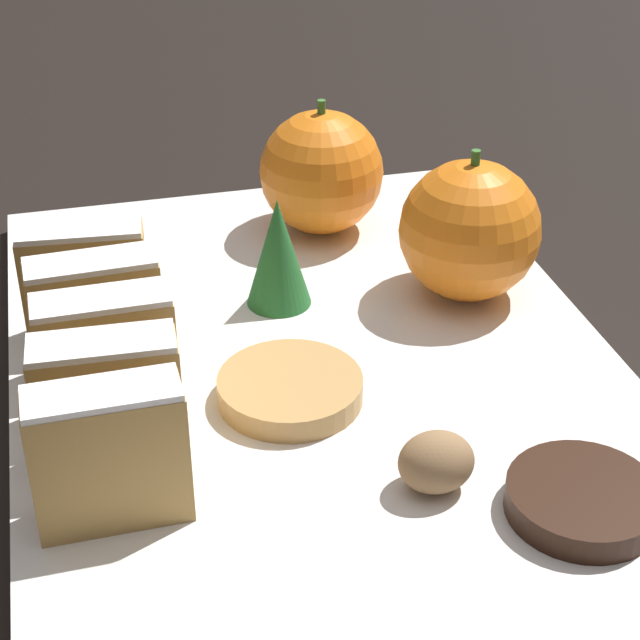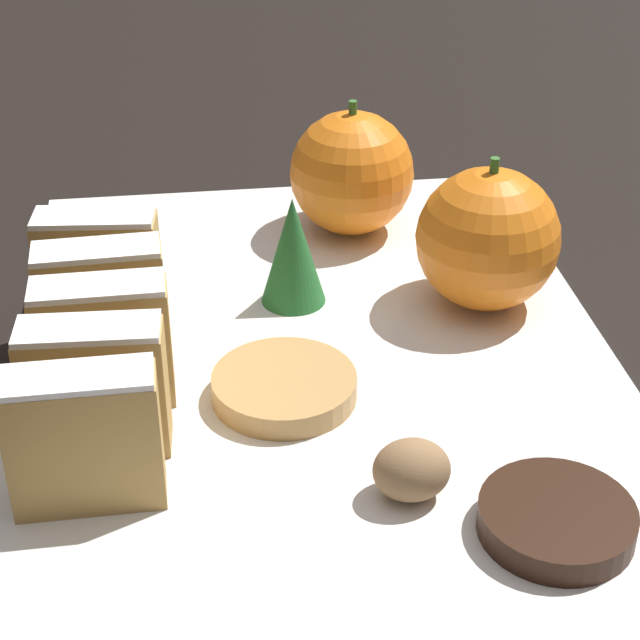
{
  "view_description": "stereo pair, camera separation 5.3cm",
  "coord_description": "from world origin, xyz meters",
  "px_view_note": "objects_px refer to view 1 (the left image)",
  "views": [
    {
      "loc": [
        -0.11,
        -0.44,
        0.32
      ],
      "look_at": [
        0.0,
        0.0,
        0.04
      ],
      "focal_mm": 60.0,
      "sensor_mm": 36.0,
      "label": 1
    },
    {
      "loc": [
        -0.06,
        -0.45,
        0.32
      ],
      "look_at": [
        0.0,
        0.0,
        0.04
      ],
      "focal_mm": 60.0,
      "sensor_mm": 36.0,
      "label": 2
    }
  ],
  "objects_px": {
    "orange_near": "(321,172)",
    "orange_far": "(470,230)",
    "walnut": "(436,462)",
    "chocolate_cookie": "(582,500)"
  },
  "relations": [
    {
      "from": "walnut",
      "to": "chocolate_cookie",
      "type": "relative_size",
      "value": 0.52
    },
    {
      "from": "orange_near",
      "to": "walnut",
      "type": "relative_size",
      "value": 2.51
    },
    {
      "from": "orange_far",
      "to": "walnut",
      "type": "distance_m",
      "value": 0.18
    },
    {
      "from": "orange_near",
      "to": "orange_far",
      "type": "height_order",
      "value": "orange_far"
    },
    {
      "from": "orange_near",
      "to": "chocolate_cookie",
      "type": "xyz_separation_m",
      "value": [
        0.04,
        -0.29,
        -0.03
      ]
    },
    {
      "from": "orange_near",
      "to": "orange_far",
      "type": "distance_m",
      "value": 0.12
    },
    {
      "from": "walnut",
      "to": "orange_far",
      "type": "bearing_deg",
      "value": 64.86
    },
    {
      "from": "orange_far",
      "to": "walnut",
      "type": "height_order",
      "value": "orange_far"
    },
    {
      "from": "orange_far",
      "to": "chocolate_cookie",
      "type": "height_order",
      "value": "orange_far"
    },
    {
      "from": "orange_near",
      "to": "orange_far",
      "type": "xyz_separation_m",
      "value": [
        0.06,
        -0.1,
        0.0
      ]
    }
  ]
}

